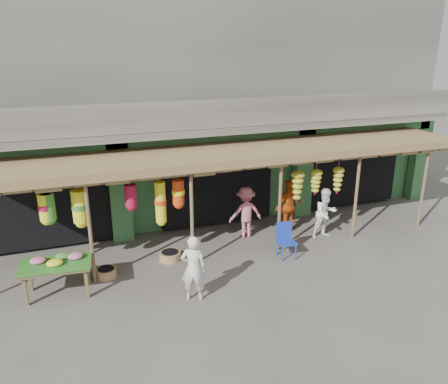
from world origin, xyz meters
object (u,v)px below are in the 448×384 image
object	(u,v)px
person_right	(325,213)
person_front	(193,268)
flower_table	(57,264)
person_shopper	(246,212)
blue_chair	(285,238)
person_vendor	(289,206)

from	to	relation	value
person_right	person_front	bearing A→B (deg)	-160.38
flower_table	person_shopper	xyz separation A→B (m)	(5.31, 1.47, 0.02)
blue_chair	flower_table	bearing A→B (deg)	-176.08
flower_table	person_right	world-z (taller)	person_right
flower_table	person_front	bearing A→B (deg)	-18.95
flower_table	person_right	bearing A→B (deg)	10.11
blue_chair	person_front	xyz separation A→B (m)	(-2.95, -1.20, 0.25)
person_front	person_right	size ratio (longest dim) A/B	1.02
person_front	person_shopper	xyz separation A→B (m)	(2.44, 2.78, -0.00)
flower_table	person_front	size ratio (longest dim) A/B	1.06
person_right	person_shopper	world-z (taller)	person_shopper
blue_chair	person_right	size ratio (longest dim) A/B	0.62
flower_table	person_vendor	bearing A→B (deg)	16.92
blue_chair	person_front	distance (m)	3.19
blue_chair	person_vendor	distance (m)	1.72
flower_table	blue_chair	distance (m)	5.82
person_front	person_vendor	distance (m)	4.64
person_right	person_shopper	distance (m)	2.37
flower_table	person_shopper	bearing A→B (deg)	21.01
flower_table	person_vendor	distance (m)	6.81
person_front	person_shopper	distance (m)	3.70
person_front	blue_chair	bearing A→B (deg)	-136.21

